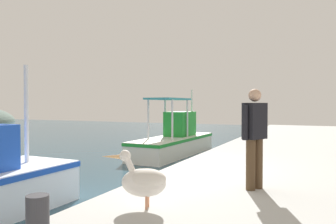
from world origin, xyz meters
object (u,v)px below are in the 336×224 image
(pelican, at_px, (144,180))
(mooring_bollard_third, at_px, (248,133))
(mooring_bollard_second, at_px, (38,217))
(fishing_boat_third, at_px, (175,140))
(fisherman_standing, at_px, (255,134))

(pelican, bearing_deg, mooring_bollard_third, 2.90)
(mooring_bollard_second, bearing_deg, fishing_boat_third, 15.93)
(fishing_boat_third, bearing_deg, fisherman_standing, -148.12)
(mooring_bollard_second, relative_size, mooring_bollard_third, 0.95)
(pelican, bearing_deg, fisherman_standing, -35.73)
(mooring_bollard_second, xyz_separation_m, mooring_bollard_third, (11.72, 0.00, 0.01))
(fisherman_standing, distance_m, mooring_bollard_third, 8.76)
(pelican, relative_size, mooring_bollard_second, 1.99)
(mooring_bollard_second, height_order, mooring_bollard_third, mooring_bollard_third)
(pelican, height_order, mooring_bollard_third, pelican)
(mooring_bollard_third, bearing_deg, fishing_boat_third, 101.55)
(pelican, bearing_deg, mooring_bollard_second, 160.24)
(mooring_bollard_second, bearing_deg, mooring_bollard_third, 0.00)
(fishing_boat_third, bearing_deg, mooring_bollard_third, -78.45)
(fisherman_standing, relative_size, mooring_bollard_third, 3.41)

